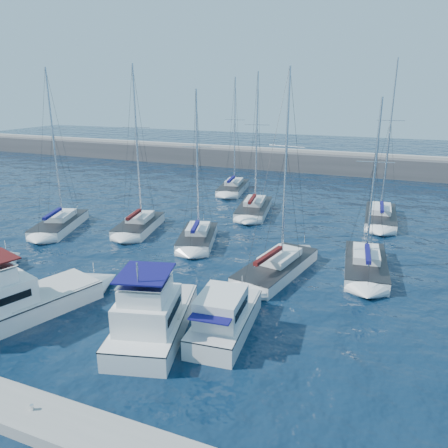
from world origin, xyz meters
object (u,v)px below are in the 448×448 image
at_px(sailboat_mid_c, 197,237).
at_px(motor_yacht_stbd_outer, 224,319).
at_px(sailboat_mid_e, 365,265).
at_px(sailboat_back_a, 233,188).
at_px(sailboat_mid_a, 60,224).
at_px(sailboat_back_b, 254,208).
at_px(sailboat_mid_b, 139,225).
at_px(motor_yacht_port_inner, 2,306).
at_px(sailboat_back_c, 380,216).
at_px(motor_yacht_stbd_inner, 152,318).
at_px(sailboat_mid_d, 277,267).

bearing_deg(sailboat_mid_c, motor_yacht_stbd_outer, -75.74).
xyz_separation_m(sailboat_mid_e, sailboat_back_a, (-19.26, 21.32, 0.03)).
distance_m(sailboat_mid_a, sailboat_back_b, 20.70).
bearing_deg(sailboat_mid_b, sailboat_mid_e, -17.39).
distance_m(motor_yacht_port_inner, sailboat_back_b, 29.41).
xyz_separation_m(motor_yacht_stbd_outer, sailboat_mid_b, (-15.11, 14.47, -0.39)).
relative_size(sailboat_mid_a, sailboat_back_b, 1.01).
bearing_deg(sailboat_back_c, sailboat_mid_c, -141.46).
xyz_separation_m(sailboat_mid_e, sailboat_back_b, (-13.23, 12.35, 0.02)).
xyz_separation_m(motor_yacht_stbd_inner, motor_yacht_stbd_outer, (3.66, 1.79, -0.19)).
bearing_deg(motor_yacht_port_inner, sailboat_back_b, 95.71).
height_order(sailboat_mid_d, sailboat_mid_e, sailboat_mid_d).
xyz_separation_m(sailboat_mid_c, sailboat_back_c, (14.93, 13.53, 0.01)).
bearing_deg(motor_yacht_stbd_inner, sailboat_back_b, 80.91).
xyz_separation_m(motor_yacht_port_inner, sailboat_back_c, (19.49, 30.74, -0.60)).
height_order(motor_yacht_stbd_inner, sailboat_mid_c, sailboat_mid_c).
bearing_deg(sailboat_mid_c, motor_yacht_stbd_inner, -90.73).
height_order(sailboat_mid_e, sailboat_back_c, sailboat_back_c).
height_order(motor_yacht_port_inner, motor_yacht_stbd_outer, motor_yacht_port_inner).
bearing_deg(sailboat_mid_e, motor_yacht_stbd_outer, -124.74).
distance_m(sailboat_mid_a, sailboat_back_c, 33.11).
bearing_deg(sailboat_back_a, motor_yacht_stbd_outer, -78.80).
bearing_deg(sailboat_mid_e, sailboat_mid_d, -160.29).
distance_m(sailboat_back_a, sailboat_back_b, 10.81).
bearing_deg(sailboat_mid_a, sailboat_mid_d, -24.98).
distance_m(sailboat_mid_a, sailboat_mid_c, 14.66).
bearing_deg(sailboat_back_c, sailboat_back_b, -175.30).
bearing_deg(sailboat_back_c, motor_yacht_port_inner, -126.01).
relative_size(motor_yacht_port_inner, sailboat_mid_d, 0.73).
distance_m(motor_yacht_port_inner, sailboat_back_c, 36.40).
xyz_separation_m(sailboat_mid_b, sailboat_mid_e, (21.74, -2.01, -0.05)).
bearing_deg(motor_yacht_port_inner, sailboat_back_c, 75.21).
bearing_deg(sailboat_mid_e, sailboat_back_a, 125.36).
distance_m(sailboat_back_b, sailboat_back_c, 13.58).
height_order(motor_yacht_stbd_outer, sailboat_mid_d, sailboat_mid_d).
height_order(motor_yacht_stbd_inner, sailboat_back_b, sailboat_back_b).
xyz_separation_m(motor_yacht_stbd_outer, sailboat_mid_e, (6.63, 12.47, -0.44)).
height_order(sailboat_mid_c, sailboat_mid_d, sailboat_mid_d).
xyz_separation_m(sailboat_mid_a, sailboat_mid_b, (7.57, 2.70, 0.01)).
relative_size(sailboat_mid_b, sailboat_mid_d, 1.04).
bearing_deg(sailboat_mid_e, motor_yacht_stbd_inner, -132.55).
height_order(motor_yacht_stbd_inner, sailboat_mid_b, sailboat_mid_b).
distance_m(motor_yacht_port_inner, sailboat_mid_b, 18.60).
distance_m(sailboat_mid_c, sailboat_back_a, 21.03).
bearing_deg(sailboat_mid_a, sailboat_mid_e, -17.75).
bearing_deg(sailboat_mid_a, sailboat_back_c, 7.85).
bearing_deg(sailboat_back_c, sailboat_back_a, 156.57).
relative_size(motor_yacht_stbd_outer, sailboat_mid_a, 0.45).
xyz_separation_m(motor_yacht_port_inner, sailboat_back_b, (6.05, 28.77, -0.61)).
height_order(sailboat_mid_b, sailboat_back_a, sailboat_mid_b).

